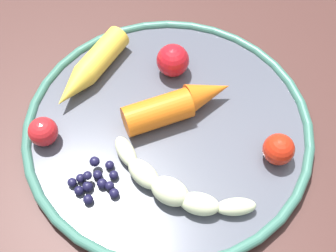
{
  "coord_description": "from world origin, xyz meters",
  "views": [
    {
      "loc": [
        0.31,
        -0.07,
        1.22
      ],
      "look_at": [
        0.01,
        -0.01,
        0.74
      ],
      "focal_mm": 49.91,
      "sensor_mm": 36.0,
      "label": 1
    }
  ],
  "objects": [
    {
      "name": "tomato_mid",
      "position": [
        0.0,
        -0.16,
        0.76
      ],
      "size": [
        0.04,
        0.04,
        0.04
      ],
      "primitive_type": "sphere",
      "color": "red",
      "rests_on": "plate"
    },
    {
      "name": "plate",
      "position": [
        0.01,
        -0.01,
        0.74
      ],
      "size": [
        0.35,
        0.35,
        0.02
      ],
      "color": "#4B4E5B",
      "rests_on": "dining_table"
    },
    {
      "name": "banana",
      "position": [
        0.1,
        -0.02,
        0.76
      ],
      "size": [
        0.13,
        0.14,
        0.03
      ],
      "color": "beige",
      "rests_on": "plate"
    },
    {
      "name": "carrot_orange",
      "position": [
        -0.01,
        0.0,
        0.76
      ],
      "size": [
        0.06,
        0.14,
        0.04
      ],
      "color": "orange",
      "rests_on": "plate"
    },
    {
      "name": "tomato_far",
      "position": [
        -0.07,
        0.01,
        0.77
      ],
      "size": [
        0.04,
        0.04,
        0.04
      ],
      "primitive_type": "sphere",
      "color": "red",
      "rests_on": "plate"
    },
    {
      "name": "blueberry_pile",
      "position": [
        0.07,
        -0.11,
        0.75
      ],
      "size": [
        0.05,
        0.06,
        0.02
      ],
      "color": "#191638",
      "rests_on": "plate"
    },
    {
      "name": "carrot_yellow",
      "position": [
        -0.09,
        -0.09,
        0.76
      ],
      "size": [
        0.12,
        0.11,
        0.03
      ],
      "color": "yellow",
      "rests_on": "plate"
    },
    {
      "name": "tomato_near",
      "position": [
        0.08,
        0.1,
        0.76
      ],
      "size": [
        0.04,
        0.04,
        0.04
      ],
      "primitive_type": "sphere",
      "color": "red",
      "rests_on": "plate"
    },
    {
      "name": "dining_table",
      "position": [
        0.0,
        0.0,
        0.63
      ],
      "size": [
        0.97,
        0.81,
        0.73
      ],
      "color": "#432622",
      "rests_on": "ground_plane"
    }
  ]
}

